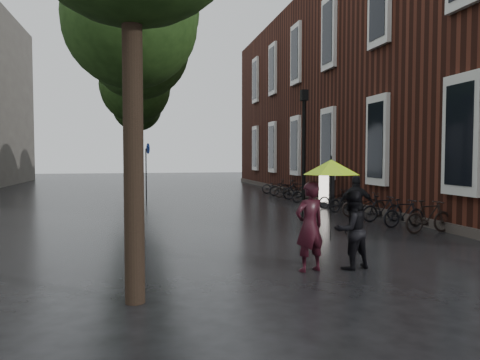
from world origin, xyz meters
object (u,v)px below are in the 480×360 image
object	(u,v)px
person_black	(351,230)
parked_bicycles	(322,196)
ad_lightbox	(326,188)
pedestrian_walking	(356,205)
person_burgundy	(310,226)
lamp_post	(304,142)

from	to	relation	value
person_black	parked_bicycles	bearing A→B (deg)	-124.41
parked_bicycles	ad_lightbox	bearing A→B (deg)	-82.66
pedestrian_walking	parked_bicycles	bearing A→B (deg)	-81.13
person_burgundy	person_black	world-z (taller)	person_burgundy
ad_lightbox	lamp_post	bearing A→B (deg)	-124.60
person_burgundy	parked_bicycles	distance (m)	12.84
person_burgundy	ad_lightbox	bearing A→B (deg)	-129.69
pedestrian_walking	person_burgundy	bearing A→B (deg)	76.72
person_burgundy	lamp_post	world-z (taller)	lamp_post
pedestrian_walking	ad_lightbox	distance (m)	7.92
person_burgundy	lamp_post	bearing A→B (deg)	-124.47
pedestrian_walking	parked_bicycles	world-z (taller)	pedestrian_walking
ad_lightbox	lamp_post	size ratio (longest dim) A/B	0.37
person_black	parked_bicycles	world-z (taller)	person_black
lamp_post	parked_bicycles	bearing A→B (deg)	60.43
ad_lightbox	pedestrian_walking	bearing A→B (deg)	-108.86
person_black	ad_lightbox	xyz separation A→B (m)	(4.21, 11.40, 0.06)
parked_bicycles	ad_lightbox	distance (m)	0.55
pedestrian_walking	parked_bicycles	xyz separation A→B (m)	(2.17, 7.96, -0.43)
pedestrian_walking	parked_bicycles	size ratio (longest dim) A/B	0.11
person_black	lamp_post	xyz separation A→B (m)	(1.53, 7.11, 2.07)
lamp_post	pedestrian_walking	bearing A→B (deg)	-82.00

